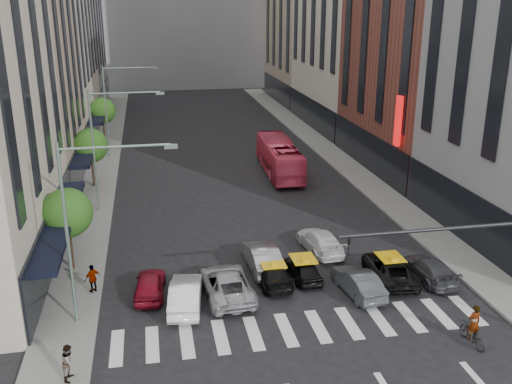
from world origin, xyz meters
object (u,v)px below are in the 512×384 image
bus (279,157)px  pedestrian_near (69,362)px  streetlamp_near (86,210)px  streetlamp_mid (106,134)px  streetlamp_far (115,99)px  car_white_front (186,294)px  taxi_left (272,273)px  car_red (150,284)px  motorcycle (472,335)px  taxi_center (303,269)px  pedestrian_far (93,278)px

bus → pedestrian_near: bearing=63.4°
streetlamp_near → streetlamp_mid: (0.00, 16.00, 0.00)m
streetlamp_far → car_white_front: streetlamp_far is taller
car_white_front → pedestrian_near: bearing=53.1°
taxi_left → bus: bearing=-104.9°
streetlamp_far → bus: bearing=-31.2°
streetlamp_near → streetlamp_mid: 16.00m
car_white_front → bus: (10.20, 22.50, 0.80)m
streetlamp_far → car_red: 30.38m
streetlamp_far → streetlamp_near: bearing=-90.0°
streetlamp_mid → motorcycle: size_ratio=4.76×
car_red → taxi_center: 8.61m
streetlamp_mid → car_red: bearing=-79.2°
pedestrian_near → streetlamp_far: bearing=10.2°
streetlamp_mid → pedestrian_near: streetlamp_mid is taller
streetlamp_far → motorcycle: streetlamp_far is taller
streetlamp_far → taxi_left: size_ratio=2.13×
taxi_left → pedestrian_near: bearing=33.7°
pedestrian_near → pedestrian_far: (0.36, 7.55, -0.01)m
taxi_left → streetlamp_mid: bearing=-56.2°
taxi_left → car_red: bearing=0.5°
taxi_left → car_white_front: bearing=18.2°
pedestrian_near → pedestrian_far: pedestrian_near is taller
car_white_front → taxi_center: 7.07m
pedestrian_far → car_red: bearing=131.9°
taxi_left → motorcycle: bearing=134.7°
streetlamp_near → car_red: streetlamp_near is taller
motorcycle → pedestrian_near: 17.94m
car_red → bus: 24.15m
car_white_front → motorcycle: (12.76, -5.91, -0.24)m
streetlamp_near → pedestrian_near: size_ratio=5.59×
car_white_front → pedestrian_far: pedestrian_far is taller
bus → streetlamp_near: bearing=60.0°
taxi_center → streetlamp_mid: bearing=-53.5°
streetlamp_far → taxi_center: 31.98m
car_white_front → pedestrian_far: size_ratio=2.82×
streetlamp_near → taxi_center: streetlamp_near is taller
taxi_left → taxi_center: 1.84m
car_white_front → pedestrian_near: size_ratio=2.77×
taxi_left → bus: 21.45m
taxi_left → pedestrian_near: size_ratio=2.62×
streetlamp_near → car_white_front: (4.44, 0.63, -5.17)m
bus → motorcycle: bearing=97.5°
taxi_left → pedestrian_far: bearing=-4.1°
car_white_front → pedestrian_near: pedestrian_near is taller
motorcycle → car_red: bearing=-31.1°
car_red → pedestrian_far: size_ratio=2.42×
motorcycle → pedestrian_near: (-17.92, 0.65, 0.46)m
streetlamp_near → streetlamp_far: same height
car_red → car_white_front: (1.80, -1.56, 0.08)m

